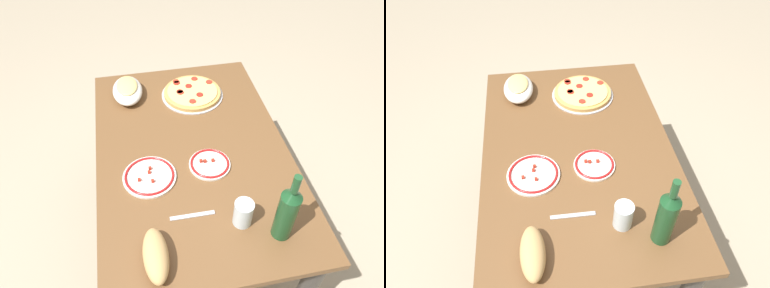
# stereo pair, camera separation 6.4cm
# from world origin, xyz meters

# --- Properties ---
(ground_plane) EXTENTS (8.00, 8.00, 0.00)m
(ground_plane) POSITION_xyz_m (0.00, 0.00, 0.00)
(ground_plane) COLOR tan
(ground_plane) RESTS_ON ground
(dining_table) EXTENTS (1.27, 0.84, 0.71)m
(dining_table) POSITION_xyz_m (0.00, 0.00, 0.59)
(dining_table) COLOR brown
(dining_table) RESTS_ON ground
(pepperoni_pizza) EXTENTS (0.32, 0.32, 0.03)m
(pepperoni_pizza) POSITION_xyz_m (0.38, -0.08, 0.73)
(pepperoni_pizza) COLOR #B7B7BC
(pepperoni_pizza) RESTS_ON dining_table
(baked_pasta_dish) EXTENTS (0.24, 0.15, 0.08)m
(baked_pasta_dish) POSITION_xyz_m (0.44, 0.25, 0.75)
(baked_pasta_dish) COLOR white
(baked_pasta_dish) RESTS_ON dining_table
(wine_bottle) EXTENTS (0.07, 0.07, 0.31)m
(wine_bottle) POSITION_xyz_m (-0.47, -0.23, 0.84)
(wine_bottle) COLOR #194723
(wine_bottle) RESTS_ON dining_table
(water_glass) EXTENTS (0.07, 0.07, 0.11)m
(water_glass) POSITION_xyz_m (-0.40, -0.11, 0.77)
(water_glass) COLOR silver
(water_glass) RESTS_ON dining_table
(side_plate_near) EXTENTS (0.18, 0.18, 0.02)m
(side_plate_near) POSITION_xyz_m (-0.11, -0.05, 0.72)
(side_plate_near) COLOR white
(side_plate_near) RESTS_ON dining_table
(side_plate_far) EXTENTS (0.22, 0.22, 0.02)m
(side_plate_far) POSITION_xyz_m (-0.13, 0.20, 0.72)
(side_plate_far) COLOR white
(side_plate_far) RESTS_ON dining_table
(bread_loaf) EXTENTS (0.20, 0.09, 0.08)m
(bread_loaf) POSITION_xyz_m (-0.50, 0.22, 0.75)
(bread_loaf) COLOR tan
(bread_loaf) RESTS_ON dining_table
(fork_right) EXTENTS (0.02, 0.17, 0.00)m
(fork_right) POSITION_xyz_m (-0.34, 0.07, 0.72)
(fork_right) COLOR #B7B7BC
(fork_right) RESTS_ON dining_table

